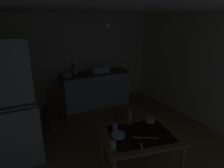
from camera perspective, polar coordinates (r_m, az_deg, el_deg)
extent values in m
plane|color=olive|center=(4.02, -1.08, -15.58)|extent=(5.23, 5.23, 0.00)
cube|color=beige|center=(5.32, -10.48, 6.65)|extent=(4.33, 0.10, 2.41)
cube|color=beige|center=(4.81, 22.90, 4.33)|extent=(0.10, 3.98, 2.41)
cube|color=silver|center=(3.36, -1.35, 22.00)|extent=(4.33, 3.98, 0.10)
cube|color=#AEB1AB|center=(3.54, -27.37, -13.35)|extent=(0.87, 0.51, 1.00)
cube|color=#B1B1A4|center=(3.17, -30.04, 3.11)|extent=(0.80, 0.43, 0.92)
cube|color=#A4B4AF|center=(3.29, -28.71, -5.42)|extent=(0.79, 0.46, 0.02)
cube|color=#AEB1AB|center=(5.30, -4.86, -1.67)|extent=(1.78, 0.60, 0.89)
cube|color=#56434C|center=(5.16, -4.99, 3.15)|extent=(1.81, 0.63, 0.03)
sphere|color=#2D2823|center=(4.92, -6.41, -2.74)|extent=(0.02, 0.02, 0.02)
cube|color=silver|center=(5.19, -3.60, 4.29)|extent=(0.44, 0.34, 0.15)
cube|color=black|center=(5.18, -3.62, 5.05)|extent=(0.38, 0.28, 0.01)
cylinder|color=#B21E19|center=(5.00, -11.40, 4.20)|extent=(0.05, 0.05, 0.28)
cylinder|color=#B21E19|center=(4.91, -11.25, 5.16)|extent=(0.03, 0.12, 0.03)
cylinder|color=red|center=(5.02, -11.72, 6.45)|extent=(0.02, 0.16, 0.12)
cylinder|color=beige|center=(4.89, -13.04, 2.61)|extent=(0.23, 0.23, 0.09)
cylinder|color=beige|center=(5.01, -10.75, 3.42)|extent=(0.10, 0.10, 0.14)
cube|color=brown|center=(2.82, 8.28, -14.51)|extent=(1.21, 1.00, 0.04)
cube|color=white|center=(2.81, 8.29, -14.22)|extent=(0.94, 0.78, 0.00)
cylinder|color=brown|center=(3.00, 19.77, -21.91)|extent=(0.06, 0.06, 0.70)
cylinder|color=brown|center=(3.18, -2.95, -18.20)|extent=(0.06, 0.06, 0.70)
cylinder|color=brown|center=(3.46, 13.19, -15.33)|extent=(0.06, 0.06, 0.70)
cube|color=#4E301B|center=(3.50, 2.13, -12.70)|extent=(0.41, 0.41, 0.03)
cube|color=#523118|center=(3.24, 3.84, -10.32)|extent=(0.38, 0.03, 0.47)
cylinder|color=#4E301B|center=(3.81, 3.06, -13.86)|extent=(0.04, 0.04, 0.42)
cylinder|color=#4E301B|center=(3.68, -1.67, -15.18)|extent=(0.04, 0.04, 0.42)
cylinder|color=#4E301B|center=(3.57, 5.96, -16.35)|extent=(0.04, 0.04, 0.42)
cylinder|color=#4E301B|center=(3.43, 0.98, -17.93)|extent=(0.04, 0.04, 0.42)
cube|color=#522B16|center=(4.47, -16.61, -6.58)|extent=(0.45, 0.45, 0.03)
cube|color=#52301B|center=(4.21, -16.09, -4.60)|extent=(0.38, 0.08, 0.44)
cylinder|color=#522B16|center=(4.75, -15.09, -7.83)|extent=(0.04, 0.04, 0.41)
cylinder|color=#522B16|center=(4.67, -19.04, -8.70)|extent=(0.04, 0.04, 0.41)
cylinder|color=#522B16|center=(4.46, -13.57, -9.46)|extent=(0.04, 0.04, 0.41)
cylinder|color=#522B16|center=(4.37, -17.77, -10.45)|extent=(0.04, 0.04, 0.41)
cylinder|color=tan|center=(3.13, 11.07, -10.32)|extent=(0.15, 0.15, 0.05)
cylinder|color=#ADD1C1|center=(2.72, 1.80, -14.66)|extent=(0.18, 0.18, 0.04)
cylinder|color=#9EB2C6|center=(2.86, 0.91, -12.41)|extent=(0.07, 0.07, 0.08)
cylinder|color=#ADD1C1|center=(2.50, 0.34, -17.35)|extent=(0.07, 0.07, 0.09)
cylinder|color=olive|center=(3.00, 5.20, -9.74)|extent=(0.07, 0.07, 0.20)
cylinder|color=olive|center=(2.94, 5.27, -7.43)|extent=(0.03, 0.03, 0.07)
cube|color=silver|center=(2.75, 11.47, -15.19)|extent=(0.16, 0.12, 0.00)
cube|color=beige|center=(2.72, 7.61, -15.27)|extent=(0.12, 0.10, 0.00)
cube|color=beige|center=(2.57, 8.67, -17.57)|extent=(0.08, 0.13, 0.00)
sphere|color=#F9EFCC|center=(3.18, -1.29, 16.75)|extent=(0.08, 0.08, 0.08)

